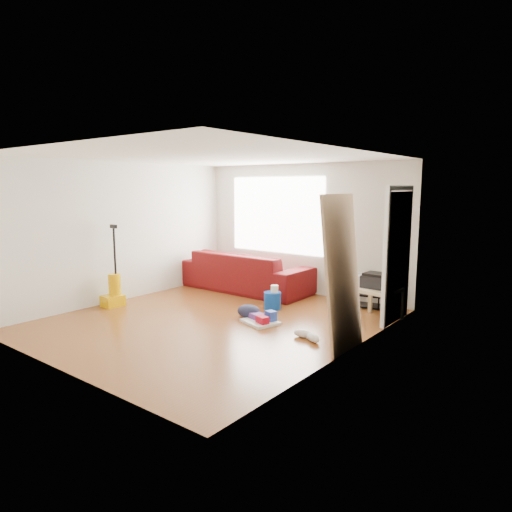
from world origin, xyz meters
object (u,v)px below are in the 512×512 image
Objects in this scene: bucket at (272,309)px; cleaning_tray at (262,320)px; sofa at (246,290)px; vacuum at (114,291)px; side_table at (377,293)px; backpack at (249,318)px; tv_stand at (364,299)px.

cleaning_tray reaches higher than bucket.
vacuum reaches higher than sofa.
bucket is at bearing -162.51° from side_table.
vacuum reaches higher than backpack.
side_table is at bearing 30.42° from backpack.
side_table is 2.33× the size of bucket.
cleaning_tray is at bearing -135.16° from side_table.
cleaning_tray is (1.61, -1.61, 0.06)m from sofa.
cleaning_tray is 2.77m from vacuum.
cleaning_tray is at bearing 134.93° from sofa.
tv_stand is 2.12m from backpack.
tv_stand is at bearing 43.93° from bucket.
sofa is at bearing 124.94° from backpack.
sofa is 4.24× the size of cleaning_tray.
backpack is at bearing 130.22° from sofa.
side_table is at bearing 32.19° from vacuum.
side_table reaches higher than bucket.
backpack is (0.01, -0.65, 0.00)m from bucket.
backpack is (-1.15, -1.77, -0.12)m from tv_stand.
tv_stand is 1.62m from bucket.
sofa reaches higher than bucket.
side_table is 1.78× the size of backpack.
side_table reaches higher than backpack.
bucket is at bearing 114.53° from cleaning_tray.
sofa is at bearing 176.89° from tv_stand.
side_table is (2.90, -0.33, 0.42)m from sofa.
side_table is at bearing 17.49° from bucket.
vacuum reaches higher than bucket.
vacuum reaches higher than side_table.
sofa is 2.95m from side_table.
tv_stand reaches higher than cleaning_tray.
vacuum reaches higher than cleaning_tray.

